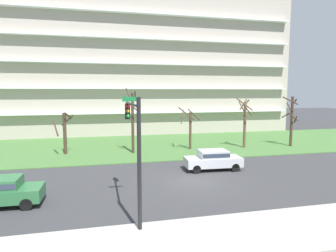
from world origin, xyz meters
name	(u,v)px	position (x,y,z in m)	size (l,w,h in m)	color
ground	(193,181)	(0.00, 0.00, 0.00)	(160.00, 160.00, 0.00)	#38383A
sidewalk_curb_near	(252,234)	(0.00, -8.00, 0.07)	(80.00, 4.00, 0.15)	#ADA89E
grass_lawn_strip	(155,145)	(0.00, 14.00, 0.04)	(80.00, 16.00, 0.08)	#477238
apartment_building	(137,68)	(0.00, 28.79, 9.92)	(44.85, 14.53, 19.83)	#B2A899
tree_far_left	(64,132)	(-9.48, 11.12, 2.26)	(1.98, 1.98, 4.20)	#423023
tree_left	(133,121)	(-2.98, 10.11, 3.30)	(1.45, 1.25, 6.48)	#423023
tree_center	(190,127)	(3.07, 10.73, 2.40)	(2.24, 2.54, 4.55)	#4C3828
tree_right	(245,121)	(9.12, 10.20, 3.00)	(1.83, 1.79, 5.53)	brown
tree_far_right	(292,119)	(14.64, 9.88, 3.10)	(1.99, 2.03, 5.62)	#423023
sedan_silver_near_left	(213,159)	(2.43, 2.50, 0.87)	(4.49, 2.05, 1.57)	#B7BABF
traffic_signal_mast	(134,135)	(-4.60, -4.78, 4.05)	(0.90, 5.23, 5.89)	black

